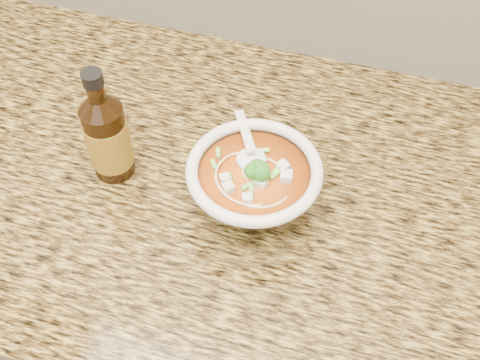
# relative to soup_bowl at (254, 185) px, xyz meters

# --- Properties ---
(cabinet) EXTENTS (4.00, 0.65, 0.86)m
(cabinet) POSITION_rel_soup_bowl_xyz_m (-0.14, 0.04, -0.51)
(cabinet) COLOR black
(cabinet) RESTS_ON ground
(counter_slab) EXTENTS (4.00, 0.68, 0.04)m
(counter_slab) POSITION_rel_soup_bowl_xyz_m (-0.14, 0.04, -0.06)
(counter_slab) COLOR #A58B3C
(counter_slab) RESTS_ON cabinet
(soup_bowl) EXTENTS (0.18, 0.20, 0.10)m
(soup_bowl) POSITION_rel_soup_bowl_xyz_m (0.00, 0.00, 0.00)
(soup_bowl) COLOR white
(soup_bowl) RESTS_ON counter_slab
(hot_sauce_bottle) EXTENTS (0.07, 0.07, 0.19)m
(hot_sauce_bottle) POSITION_rel_soup_bowl_xyz_m (-0.22, 0.00, 0.03)
(hot_sauce_bottle) COLOR #321A06
(hot_sauce_bottle) RESTS_ON counter_slab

